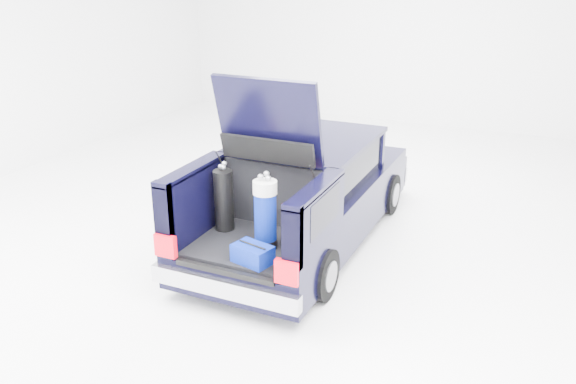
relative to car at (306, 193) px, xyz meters
The scene contains 6 objects.
ground 0.68m from the car, 90.00° to the right, with size 14.00×14.00×0.00m, color white.
car is the anchor object (origin of this frame).
red_suitcase 1.52m from the car, 70.68° to the right, with size 0.36×0.27×0.54m.
black_golf_bag 1.49m from the car, 110.06° to the right, with size 0.29×0.30×0.84m.
blue_golf_bag 1.66m from the car, 83.75° to the right, with size 0.28×0.28×0.91m.
blue_duffel 2.02m from the car, 83.91° to the right, with size 0.47×0.37×0.22m.
Camera 1 is at (3.01, -7.12, 3.70)m, focal length 38.00 mm.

